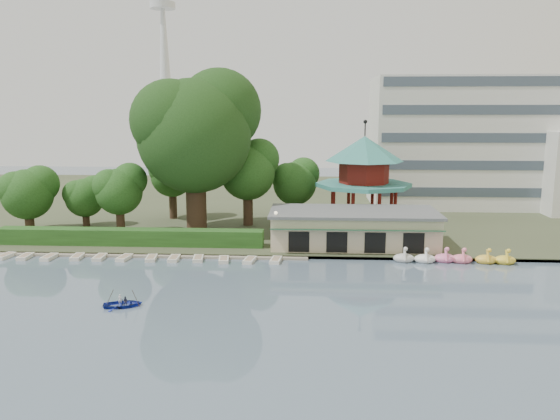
# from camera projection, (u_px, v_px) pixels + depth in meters

# --- Properties ---
(ground_plane) EXTENTS (220.00, 220.00, 0.00)m
(ground_plane) POSITION_uv_depth(u_px,v_px,m) (239.00, 319.00, 40.46)
(ground_plane) COLOR slate
(ground_plane) RESTS_ON ground
(shore) EXTENTS (220.00, 70.00, 0.40)m
(shore) POSITION_uv_depth(u_px,v_px,m) (280.00, 202.00, 91.51)
(shore) COLOR #424930
(shore) RESTS_ON ground
(embankment) EXTENTS (220.00, 0.60, 0.30)m
(embankment) POSITION_uv_depth(u_px,v_px,m) (261.00, 256.00, 57.43)
(embankment) COLOR gray
(embankment) RESTS_ON ground
(dock) EXTENTS (34.00, 1.60, 0.24)m
(dock) POSITION_uv_depth(u_px,v_px,m) (148.00, 255.00, 58.00)
(dock) COLOR gray
(dock) RESTS_ON ground
(boathouse) EXTENTS (18.60, 9.39, 3.90)m
(boathouse) POSITION_uv_depth(u_px,v_px,m) (353.00, 227.00, 61.07)
(boathouse) COLOR beige
(boathouse) RESTS_ON shore
(pavilion) EXTENTS (12.40, 12.40, 13.50)m
(pavilion) POSITION_uv_depth(u_px,v_px,m) (364.00, 172.00, 69.89)
(pavilion) COLOR beige
(pavilion) RESTS_ON shore
(office_building) EXTENTS (38.00, 18.00, 20.00)m
(office_building) POSITION_uv_depth(u_px,v_px,m) (487.00, 147.00, 85.04)
(office_building) COLOR silver
(office_building) RESTS_ON shore
(broadcast_tower) EXTENTS (8.00, 8.00, 96.00)m
(broadcast_tower) POSITION_uv_depth(u_px,v_px,m) (164.00, 52.00, 174.24)
(broadcast_tower) COLOR silver
(broadcast_tower) RESTS_ON ground
(hedge) EXTENTS (30.00, 2.00, 1.80)m
(hedge) POSITION_uv_depth(u_px,v_px,m) (130.00, 237.00, 61.20)
(hedge) COLOR #26531C
(hedge) RESTS_ON shore
(lamp_post) EXTENTS (0.36, 0.36, 4.28)m
(lamp_post) POSITION_uv_depth(u_px,v_px,m) (276.00, 224.00, 58.44)
(lamp_post) COLOR black
(lamp_post) RESTS_ON shore
(big_tree) EXTENTS (15.30, 14.26, 20.10)m
(big_tree) POSITION_uv_depth(u_px,v_px,m) (196.00, 128.00, 66.31)
(big_tree) COLOR #3A281C
(big_tree) RESTS_ON shore
(small_trees) EXTENTS (39.71, 15.93, 11.33)m
(small_trees) POSITION_uv_depth(u_px,v_px,m) (173.00, 180.00, 70.90)
(small_trees) COLOR #3A281C
(small_trees) RESTS_ON shore
(swan_boats) EXTENTS (12.26, 2.16, 1.92)m
(swan_boats) POSITION_uv_depth(u_px,v_px,m) (454.00, 259.00, 55.52)
(swan_boats) COLOR silver
(swan_boats) RESTS_ON ground
(moored_rowboats) EXTENTS (29.84, 2.72, 0.36)m
(moored_rowboats) POSITION_uv_depth(u_px,v_px,m) (137.00, 258.00, 56.62)
(moored_rowboats) COLOR silver
(moored_rowboats) RESTS_ON ground
(rowboat_with_passengers) EXTENTS (4.86, 4.01, 2.01)m
(rowboat_with_passengers) POSITION_uv_depth(u_px,v_px,m) (123.00, 301.00, 43.01)
(rowboat_with_passengers) COLOR #1B2B9E
(rowboat_with_passengers) RESTS_ON ground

